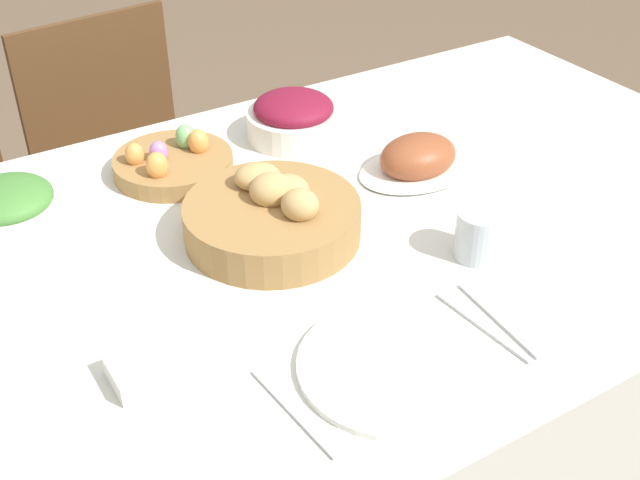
% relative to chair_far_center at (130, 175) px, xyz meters
% --- Properties ---
extents(dining_table, '(1.89, 1.06, 0.78)m').
position_rel_chair_far_center_xyz_m(dining_table, '(0.03, -0.87, -0.09)').
color(dining_table, silver).
rests_on(dining_table, ground).
extents(chair_far_center, '(0.47, 0.47, 0.87)m').
position_rel_chair_far_center_xyz_m(chair_far_center, '(0.00, 0.00, 0.00)').
color(chair_far_center, brown).
rests_on(chair_far_center, ground).
extents(bread_basket, '(0.30, 0.30, 0.11)m').
position_rel_chair_far_center_xyz_m(bread_basket, '(-0.02, -0.84, 0.34)').
color(bread_basket, '#9E7542').
rests_on(bread_basket, dining_table).
extents(egg_basket, '(0.23, 0.23, 0.08)m').
position_rel_chair_far_center_xyz_m(egg_basket, '(-0.08, -0.55, 0.32)').
color(egg_basket, '#9E7542').
rests_on(egg_basket, dining_table).
extents(ham_platter, '(0.24, 0.17, 0.08)m').
position_rel_chair_far_center_xyz_m(ham_platter, '(0.32, -0.79, 0.33)').
color(ham_platter, white).
rests_on(ham_platter, dining_table).
extents(green_salad_bowl, '(0.18, 0.18, 0.09)m').
position_rel_chair_far_center_xyz_m(green_salad_bowl, '(-0.39, -0.59, 0.34)').
color(green_salad_bowl, white).
rests_on(green_salad_bowl, dining_table).
extents(beet_salad_bowl, '(0.19, 0.19, 0.09)m').
position_rel_chair_far_center_xyz_m(beet_salad_bowl, '(0.19, -0.55, 0.35)').
color(beet_salad_bowl, white).
rests_on(beet_salad_bowl, dining_table).
extents(dinner_plate, '(0.27, 0.27, 0.01)m').
position_rel_chair_far_center_xyz_m(dinner_plate, '(-0.03, -1.21, 0.31)').
color(dinner_plate, white).
rests_on(dinner_plate, dining_table).
extents(fork, '(0.02, 0.18, 0.00)m').
position_rel_chair_far_center_xyz_m(fork, '(-0.19, -1.21, 0.30)').
color(fork, '#B7B7BC').
rests_on(fork, dining_table).
extents(knife, '(0.02, 0.18, 0.00)m').
position_rel_chair_far_center_xyz_m(knife, '(0.12, -1.21, 0.30)').
color(knife, '#B7B7BC').
rests_on(knife, dining_table).
extents(spoon, '(0.02, 0.18, 0.00)m').
position_rel_chair_far_center_xyz_m(spoon, '(0.15, -1.21, 0.30)').
color(spoon, '#B7B7BC').
rests_on(spoon, dining_table).
extents(drinking_cup, '(0.08, 0.08, 0.08)m').
position_rel_chair_far_center_xyz_m(drinking_cup, '(0.24, -1.07, 0.34)').
color(drinking_cup, silver).
rests_on(drinking_cup, dining_table).
extents(butter_dish, '(0.13, 0.08, 0.03)m').
position_rel_chair_far_center_xyz_m(butter_dish, '(-0.31, -1.05, 0.32)').
color(butter_dish, white).
rests_on(butter_dish, dining_table).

